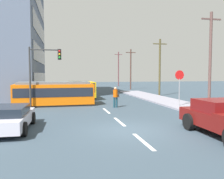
{
  "coord_description": "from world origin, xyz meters",
  "views": [
    {
      "loc": [
        -3.13,
        -10.73,
        2.7
      ],
      "look_at": [
        0.94,
        8.47,
        1.41
      ],
      "focal_mm": 37.36,
      "sensor_mm": 36.0,
      "label": 1
    }
  ],
  "objects_px": {
    "parked_sedan_furthest": "(45,88)",
    "utility_pole_far": "(131,68)",
    "parked_sedan_near": "(8,118)",
    "parked_sedan_far": "(48,90)",
    "pedestrian_crossing": "(116,96)",
    "utility_pole_near": "(210,57)",
    "streetcar_tram": "(54,93)",
    "parked_sedan_mid": "(44,95)",
    "utility_pole_mid": "(160,66)",
    "utility_pole_distant": "(118,68)",
    "traffic_light_mast": "(43,66)",
    "stop_sign": "(179,80)",
    "city_bus": "(81,89)"
  },
  "relations": [
    {
      "from": "streetcar_tram",
      "to": "utility_pole_far",
      "type": "bearing_deg",
      "value": 56.69
    },
    {
      "from": "parked_sedan_near",
      "to": "utility_pole_mid",
      "type": "relative_size",
      "value": 0.62
    },
    {
      "from": "parked_sedan_furthest",
      "to": "parked_sedan_mid",
      "type": "bearing_deg",
      "value": -86.65
    },
    {
      "from": "parked_sedan_far",
      "to": "city_bus",
      "type": "bearing_deg",
      "value": -51.77
    },
    {
      "from": "parked_sedan_furthest",
      "to": "utility_pole_distant",
      "type": "relative_size",
      "value": 0.57
    },
    {
      "from": "city_bus",
      "to": "traffic_light_mast",
      "type": "relative_size",
      "value": 1.12
    },
    {
      "from": "city_bus",
      "to": "streetcar_tram",
      "type": "bearing_deg",
      "value": -117.4
    },
    {
      "from": "parked_sedan_far",
      "to": "stop_sign",
      "type": "distance_m",
      "value": 17.52
    },
    {
      "from": "parked_sedan_near",
      "to": "pedestrian_crossing",
      "type": "bearing_deg",
      "value": 43.94
    },
    {
      "from": "city_bus",
      "to": "utility_pole_distant",
      "type": "relative_size",
      "value": 0.69
    },
    {
      "from": "utility_pole_distant",
      "to": "utility_pole_near",
      "type": "bearing_deg",
      "value": -90.41
    },
    {
      "from": "parked_sedan_near",
      "to": "parked_sedan_far",
      "type": "xyz_separation_m",
      "value": [
        0.73,
        18.98,
        0.0
      ]
    },
    {
      "from": "traffic_light_mast",
      "to": "utility_pole_far",
      "type": "xyz_separation_m",
      "value": [
        13.36,
        20.64,
        0.36
      ]
    },
    {
      "from": "parked_sedan_far",
      "to": "utility_pole_near",
      "type": "xyz_separation_m",
      "value": [
        14.15,
        -13.11,
        3.52
      ]
    },
    {
      "from": "utility_pole_near",
      "to": "parked_sedan_mid",
      "type": "bearing_deg",
      "value": 153.85
    },
    {
      "from": "stop_sign",
      "to": "utility_pole_mid",
      "type": "height_order",
      "value": "utility_pole_mid"
    },
    {
      "from": "streetcar_tram",
      "to": "parked_sedan_furthest",
      "type": "relative_size",
      "value": 1.52
    },
    {
      "from": "pedestrian_crossing",
      "to": "traffic_light_mast",
      "type": "relative_size",
      "value": 0.35
    },
    {
      "from": "utility_pole_mid",
      "to": "utility_pole_near",
      "type": "bearing_deg",
      "value": -87.97
    },
    {
      "from": "streetcar_tram",
      "to": "utility_pole_near",
      "type": "distance_m",
      "value": 13.69
    },
    {
      "from": "parked_sedan_near",
      "to": "parked_sedan_far",
      "type": "height_order",
      "value": "same"
    },
    {
      "from": "parked_sedan_near",
      "to": "traffic_light_mast",
      "type": "relative_size",
      "value": 0.91
    },
    {
      "from": "utility_pole_near",
      "to": "utility_pole_distant",
      "type": "xyz_separation_m",
      "value": [
        0.24,
        34.17,
        -0.07
      ]
    },
    {
      "from": "parked_sedan_furthest",
      "to": "utility_pole_far",
      "type": "xyz_separation_m",
      "value": [
        14.47,
        2.64,
        3.11
      ]
    },
    {
      "from": "parked_sedan_near",
      "to": "utility_pole_near",
      "type": "height_order",
      "value": "utility_pole_near"
    },
    {
      "from": "utility_pole_near",
      "to": "utility_pole_mid",
      "type": "bearing_deg",
      "value": 92.03
    },
    {
      "from": "streetcar_tram",
      "to": "parked_sedan_mid",
      "type": "relative_size",
      "value": 1.45
    },
    {
      "from": "city_bus",
      "to": "utility_pole_near",
      "type": "height_order",
      "value": "utility_pole_near"
    },
    {
      "from": "parked_sedan_mid",
      "to": "parked_sedan_far",
      "type": "relative_size",
      "value": 1.01
    },
    {
      "from": "parked_sedan_near",
      "to": "utility_pole_near",
      "type": "relative_size",
      "value": 0.55
    },
    {
      "from": "parked_sedan_furthest",
      "to": "stop_sign",
      "type": "height_order",
      "value": "stop_sign"
    },
    {
      "from": "parked_sedan_far",
      "to": "utility_pole_distant",
      "type": "relative_size",
      "value": 0.59
    },
    {
      "from": "utility_pole_far",
      "to": "pedestrian_crossing",
      "type": "bearing_deg",
      "value": -109.64
    },
    {
      "from": "stop_sign",
      "to": "traffic_light_mast",
      "type": "xyz_separation_m",
      "value": [
        -10.84,
        1.76,
        1.18
      ]
    },
    {
      "from": "traffic_light_mast",
      "to": "utility_pole_distant",
      "type": "height_order",
      "value": "utility_pole_distant"
    },
    {
      "from": "parked_sedan_mid",
      "to": "parked_sedan_far",
      "type": "distance_m",
      "value": 6.15
    },
    {
      "from": "utility_pole_mid",
      "to": "utility_pole_far",
      "type": "bearing_deg",
      "value": 90.43
    },
    {
      "from": "stop_sign",
      "to": "traffic_light_mast",
      "type": "distance_m",
      "value": 11.04
    },
    {
      "from": "streetcar_tram",
      "to": "parked_sedan_mid",
      "type": "bearing_deg",
      "value": 106.65
    },
    {
      "from": "pedestrian_crossing",
      "to": "parked_sedan_furthest",
      "type": "xyz_separation_m",
      "value": [
        -6.82,
        18.8,
        -0.32
      ]
    },
    {
      "from": "parked_sedan_far",
      "to": "utility_pole_mid",
      "type": "xyz_separation_m",
      "value": [
        13.8,
        -3.41,
        3.09
      ]
    },
    {
      "from": "parked_sedan_furthest",
      "to": "utility_pole_distant",
      "type": "bearing_deg",
      "value": 44.14
    },
    {
      "from": "utility_pole_far",
      "to": "utility_pole_near",
      "type": "bearing_deg",
      "value": -88.87
    },
    {
      "from": "pedestrian_crossing",
      "to": "parked_sedan_furthest",
      "type": "relative_size",
      "value": 0.38
    },
    {
      "from": "pedestrian_crossing",
      "to": "parked_sedan_near",
      "type": "relative_size",
      "value": 0.38
    },
    {
      "from": "parked_sedan_near",
      "to": "utility_pole_mid",
      "type": "height_order",
      "value": "utility_pole_mid"
    },
    {
      "from": "parked_sedan_far",
      "to": "utility_pole_near",
      "type": "height_order",
      "value": "utility_pole_near"
    },
    {
      "from": "pedestrian_crossing",
      "to": "parked_sedan_furthest",
      "type": "bearing_deg",
      "value": 109.94
    },
    {
      "from": "pedestrian_crossing",
      "to": "parked_sedan_furthest",
      "type": "distance_m",
      "value": 20.0
    },
    {
      "from": "streetcar_tram",
      "to": "utility_pole_distant",
      "type": "xyz_separation_m",
      "value": [
        13.24,
        31.17,
        3.01
      ]
    }
  ]
}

